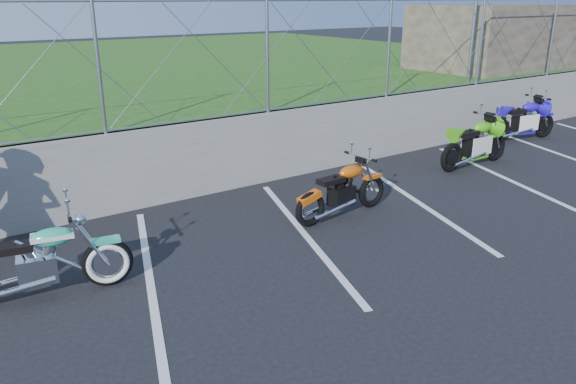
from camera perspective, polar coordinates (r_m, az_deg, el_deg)
ground at (r=7.59m, az=6.22°, el=-6.74°), size 90.00×90.00×0.00m
retaining_wall at (r=10.08m, az=-6.78°, el=3.79°), size 30.00×0.22×1.30m
grass_field at (r=19.33m, az=-21.30°, el=10.02°), size 30.00×20.00×1.30m
stone_building at (r=18.44m, az=20.58°, el=14.60°), size 5.00×3.00×1.80m
chain_link_fence at (r=9.78m, az=-7.17°, el=13.15°), size 28.00×0.03×2.00m
sign_pole at (r=14.81m, az=18.40°, el=16.32°), size 0.08×0.08×3.00m
parking_lines at (r=9.01m, az=7.84°, el=-2.49°), size 18.29×4.31×0.01m
cruiser_turquoise at (r=7.04m, az=-23.78°, el=-6.77°), size 2.07×0.66×1.04m
naked_orange at (r=8.87m, az=5.66°, el=-0.01°), size 1.88×0.64×0.94m
sportbike_green at (r=12.13m, az=18.53°, el=4.57°), size 2.00×0.71×1.04m
sportbike_blue at (r=14.82m, az=22.84°, el=6.58°), size 1.99×0.71×1.04m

